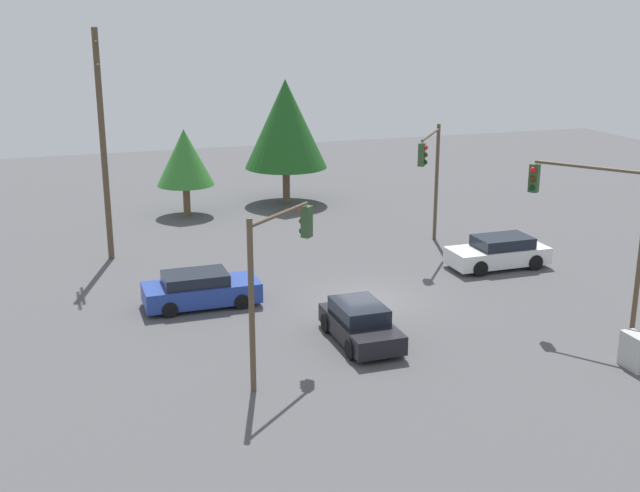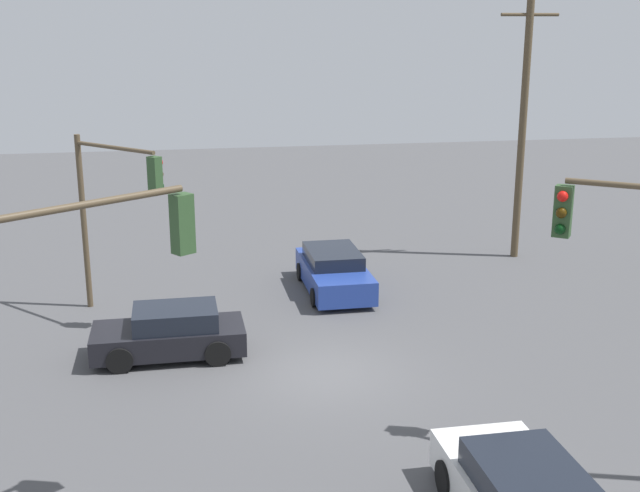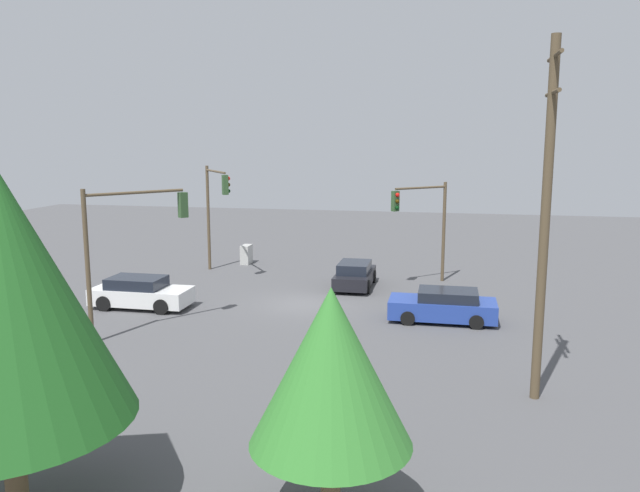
# 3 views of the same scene
# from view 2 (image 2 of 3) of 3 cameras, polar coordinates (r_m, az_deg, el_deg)

# --- Properties ---
(ground_plane) EXTENTS (80.00, 80.00, 0.00)m
(ground_plane) POSITION_cam_2_polar(r_m,az_deg,el_deg) (20.91, 0.39, -9.10)
(ground_plane) COLOR #4C4C4F
(sedan_dark) EXTENTS (4.06, 1.92, 1.39)m
(sedan_dark) POSITION_cam_2_polar(r_m,az_deg,el_deg) (22.10, -10.58, -6.11)
(sedan_dark) COLOR black
(sedan_dark) RESTS_ON ground_plane
(sedan_blue) EXTENTS (2.04, 4.56, 1.39)m
(sedan_blue) POSITION_cam_2_polar(r_m,az_deg,el_deg) (27.01, 0.99, -1.82)
(sedan_blue) COLOR #233D93
(sedan_blue) RESTS_ON ground_plane
(traffic_signal_main) EXTENTS (3.61, 2.68, 6.26)m
(traffic_signal_main) POSITION_cam_2_polar(r_m,az_deg,el_deg) (13.12, -18.02, -4.82)
(traffic_signal_main) COLOR brown
(traffic_signal_main) RESTS_ON ground_plane
(traffic_signal_cross) EXTENTS (2.63, 2.81, 5.50)m
(traffic_signal_cross) POSITION_cam_2_polar(r_m,az_deg,el_deg) (24.62, -14.51, 3.45)
(traffic_signal_cross) COLOR brown
(traffic_signal_cross) RESTS_ON ground_plane
(utility_pole_tall) EXTENTS (2.20, 0.28, 10.65)m
(utility_pole_tall) POSITION_cam_2_polar(r_m,az_deg,el_deg) (31.07, 14.28, 9.31)
(utility_pole_tall) COLOR brown
(utility_pole_tall) RESTS_ON ground_plane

